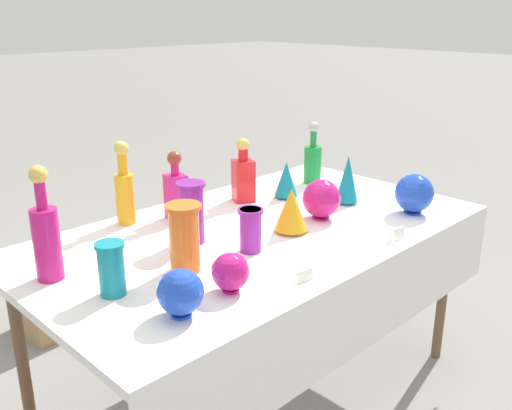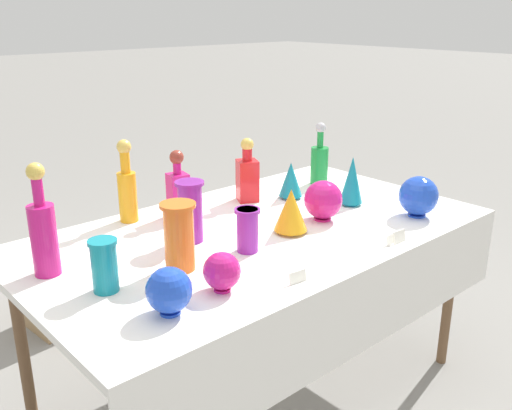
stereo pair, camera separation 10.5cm
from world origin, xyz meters
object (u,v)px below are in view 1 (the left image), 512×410
(slender_vase_3, at_px, (192,211))
(fluted_vase_0, at_px, (286,179))
(tall_bottle_1, at_px, (46,236))
(round_bowl_1, at_px, (414,193))
(square_decanter_1, at_px, (243,175))
(fluted_vase_2, at_px, (348,179))
(slender_vase_2, at_px, (184,236))
(slender_vase_1, at_px, (251,228))
(fluted_vase_1, at_px, (291,210))
(tall_bottle_2, at_px, (313,161))
(cardboard_box_behind_left, at_px, (66,296))
(round_bowl_0, at_px, (180,292))
(round_bowl_3, at_px, (321,199))
(slender_vase_0, at_px, (111,267))
(round_bowl_2, at_px, (231,272))
(tall_bottle_0, at_px, (125,190))
(square_decanter_0, at_px, (176,190))

(slender_vase_3, height_order, fluted_vase_0, slender_vase_3)
(tall_bottle_1, height_order, round_bowl_1, tall_bottle_1)
(tall_bottle_1, xyz_separation_m, square_decanter_1, (0.97, 0.14, -0.03))
(fluted_vase_2, bearing_deg, slender_vase_2, -177.23)
(slender_vase_1, distance_m, fluted_vase_1, 0.24)
(tall_bottle_2, distance_m, cardboard_box_behind_left, 1.47)
(slender_vase_1, relative_size, fluted_vase_2, 0.73)
(fluted_vase_2, relative_size, round_bowl_1, 1.28)
(slender_vase_2, relative_size, round_bowl_0, 1.64)
(round_bowl_3, bearing_deg, round_bowl_1, -35.32)
(round_bowl_0, height_order, round_bowl_1, round_bowl_1)
(round_bowl_1, distance_m, cardboard_box_behind_left, 1.85)
(slender_vase_1, height_order, slender_vase_3, slender_vase_3)
(fluted_vase_2, xyz_separation_m, cardboard_box_behind_left, (-0.79, 1.19, -0.73))
(tall_bottle_2, xyz_separation_m, round_bowl_1, (-0.04, -0.58, -0.02))
(slender_vase_0, height_order, round_bowl_2, slender_vase_0)
(tall_bottle_1, distance_m, cardboard_box_behind_left, 1.33)
(fluted_vase_0, height_order, round_bowl_1, round_bowl_1)
(round_bowl_3, bearing_deg, slender_vase_2, -179.91)
(round_bowl_1, bearing_deg, round_bowl_2, 179.03)
(tall_bottle_1, xyz_separation_m, fluted_vase_2, (1.27, -0.21, -0.04))
(square_decanter_1, xyz_separation_m, slender_vase_1, (-0.37, -0.43, -0.03))
(fluted_vase_1, bearing_deg, cardboard_box_behind_left, 106.15)
(slender_vase_2, bearing_deg, slender_vase_0, 175.03)
(tall_bottle_1, relative_size, fluted_vase_0, 2.23)
(tall_bottle_0, height_order, round_bowl_3, tall_bottle_0)
(round_bowl_2, bearing_deg, fluted_vase_1, 22.06)
(fluted_vase_2, bearing_deg, slender_vase_1, -173.08)
(tall_bottle_1, xyz_separation_m, slender_vase_1, (0.60, -0.29, -0.06))
(square_decanter_1, bearing_deg, slender_vase_0, -157.46)
(round_bowl_1, height_order, round_bowl_3, round_bowl_1)
(slender_vase_2, xyz_separation_m, fluted_vase_2, (0.93, 0.04, -0.01))
(slender_vase_1, xyz_separation_m, round_bowl_1, (0.76, -0.19, 0.00))
(round_bowl_0, bearing_deg, tall_bottle_0, 68.33)
(square_decanter_0, relative_size, round_bowl_2, 2.27)
(tall_bottle_2, relative_size, square_decanter_1, 1.06)
(slender_vase_2, height_order, cardboard_box_behind_left, slender_vase_2)
(tall_bottle_0, xyz_separation_m, slender_vase_2, (-0.10, -0.51, -0.02))
(round_bowl_2, bearing_deg, slender_vase_2, 92.01)
(square_decanter_0, relative_size, slender_vase_2, 1.23)
(slender_vase_3, distance_m, fluted_vase_1, 0.38)
(round_bowl_0, bearing_deg, slender_vase_0, 105.48)
(slender_vase_2, relative_size, fluted_vase_1, 1.32)
(tall_bottle_2, distance_m, round_bowl_3, 0.51)
(tall_bottle_2, bearing_deg, round_bowl_3, -135.93)
(round_bowl_3, bearing_deg, fluted_vase_1, -176.14)
(tall_bottle_1, xyz_separation_m, slender_vase_2, (0.34, -0.25, -0.02))
(square_decanter_0, distance_m, cardboard_box_behind_left, 1.11)
(square_decanter_1, xyz_separation_m, slender_vase_2, (-0.63, -0.39, 0.00))
(round_bowl_0, xyz_separation_m, round_bowl_1, (1.21, -0.01, 0.01))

